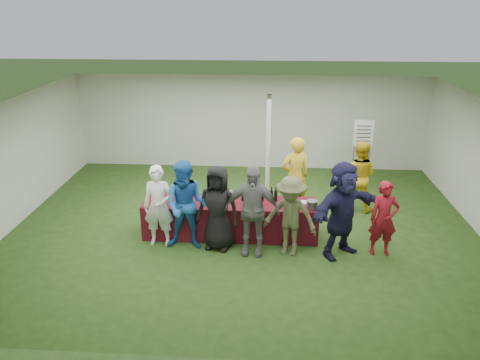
# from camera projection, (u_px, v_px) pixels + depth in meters

# --- Properties ---
(ground) EXTENTS (60.00, 60.00, 0.00)m
(ground) POSITION_uv_depth(u_px,v_px,m) (243.00, 228.00, 10.22)
(ground) COLOR #284719
(ground) RESTS_ON ground
(tent) EXTENTS (10.00, 10.00, 10.00)m
(tent) POSITION_uv_depth(u_px,v_px,m) (268.00, 153.00, 10.82)
(tent) COLOR white
(tent) RESTS_ON ground
(serving_table) EXTENTS (3.60, 0.80, 0.75)m
(serving_table) POSITION_uv_depth(u_px,v_px,m) (230.00, 219.00, 9.78)
(serving_table) COLOR #5A121A
(serving_table) RESTS_ON ground
(wine_bottles) EXTENTS (0.75, 0.10, 0.32)m
(wine_bottles) POSITION_uv_depth(u_px,v_px,m) (261.00, 195.00, 9.69)
(wine_bottles) COLOR black
(wine_bottles) RESTS_ON serving_table
(wine_glasses) EXTENTS (2.75, 0.13, 0.16)m
(wine_glasses) POSITION_uv_depth(u_px,v_px,m) (211.00, 202.00, 9.39)
(wine_glasses) COLOR silver
(wine_glasses) RESTS_ON serving_table
(water_bottle) EXTENTS (0.07, 0.07, 0.23)m
(water_bottle) POSITION_uv_depth(u_px,v_px,m) (231.00, 196.00, 9.68)
(water_bottle) COLOR silver
(water_bottle) RESTS_ON serving_table
(bar_towel) EXTENTS (0.25, 0.18, 0.03)m
(bar_towel) POSITION_uv_depth(u_px,v_px,m) (306.00, 203.00, 9.59)
(bar_towel) COLOR white
(bar_towel) RESTS_ON serving_table
(dump_bucket) EXTENTS (0.23, 0.23, 0.18)m
(dump_bucket) POSITION_uv_depth(u_px,v_px,m) (312.00, 205.00, 9.31)
(dump_bucket) COLOR slate
(dump_bucket) RESTS_ON serving_table
(wine_list_sign) EXTENTS (0.50, 0.03, 1.80)m
(wine_list_sign) POSITION_uv_depth(u_px,v_px,m) (363.00, 138.00, 12.04)
(wine_list_sign) COLOR slate
(wine_list_sign) RESTS_ON ground
(staff_pourer) EXTENTS (0.79, 0.65, 1.87)m
(staff_pourer) POSITION_uv_depth(u_px,v_px,m) (295.00, 177.00, 10.50)
(staff_pourer) COLOR gold
(staff_pourer) RESTS_ON ground
(staff_back) EXTENTS (0.97, 0.86, 1.67)m
(staff_back) POSITION_uv_depth(u_px,v_px,m) (359.00, 176.00, 10.84)
(staff_back) COLOR gold
(staff_back) RESTS_ON ground
(customer_0) EXTENTS (0.62, 0.41, 1.67)m
(customer_0) POSITION_uv_depth(u_px,v_px,m) (159.00, 206.00, 9.26)
(customer_0) COLOR white
(customer_0) RESTS_ON ground
(customer_1) EXTENTS (0.91, 0.72, 1.82)m
(customer_1) POSITION_uv_depth(u_px,v_px,m) (187.00, 206.00, 9.10)
(customer_1) COLOR #1F5BAF
(customer_1) RESTS_ON ground
(customer_2) EXTENTS (0.94, 0.71, 1.72)m
(customer_2) POSITION_uv_depth(u_px,v_px,m) (218.00, 208.00, 9.12)
(customer_2) COLOR black
(customer_2) RESTS_ON ground
(customer_3) EXTENTS (1.09, 0.51, 1.82)m
(customer_3) POSITION_uv_depth(u_px,v_px,m) (252.00, 210.00, 8.90)
(customer_3) COLOR slate
(customer_3) RESTS_ON ground
(customer_4) EXTENTS (1.16, 0.87, 1.60)m
(customer_4) POSITION_uv_depth(u_px,v_px,m) (290.00, 216.00, 8.90)
(customer_4) COLOR #4E5330
(customer_4) RESTS_ON ground
(customer_5) EXTENTS (1.73, 1.53, 1.90)m
(customer_5) POSITION_uv_depth(u_px,v_px,m) (342.00, 210.00, 8.83)
(customer_5) COLOR #1A193A
(customer_5) RESTS_ON ground
(customer_6) EXTENTS (0.56, 0.38, 1.50)m
(customer_6) POSITION_uv_depth(u_px,v_px,m) (384.00, 219.00, 8.92)
(customer_6) COLOR maroon
(customer_6) RESTS_ON ground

